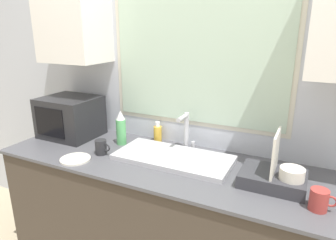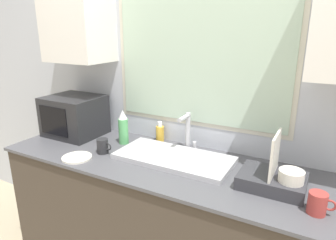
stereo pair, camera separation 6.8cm
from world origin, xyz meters
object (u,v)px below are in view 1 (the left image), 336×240
(microwave, at_px, (70,117))
(mug_near_sink, at_px, (101,147))
(spray_bottle, at_px, (121,128))
(soap_bottle, at_px, (158,133))
(faucet, at_px, (186,129))
(dish_rack, at_px, (275,176))

(microwave, xyz_separation_m, mug_near_sink, (0.42, -0.18, -0.10))
(microwave, bearing_deg, spray_bottle, 3.03)
(soap_bottle, distance_m, mug_near_sink, 0.42)
(soap_bottle, bearing_deg, faucet, -12.35)
(spray_bottle, height_order, soap_bottle, spray_bottle)
(faucet, distance_m, microwave, 0.89)
(faucet, height_order, dish_rack, dish_rack)
(dish_rack, bearing_deg, spray_bottle, 172.75)
(dish_rack, height_order, mug_near_sink, dish_rack)
(dish_rack, distance_m, mug_near_sink, 1.06)
(dish_rack, bearing_deg, soap_bottle, 161.00)
(soap_bottle, xyz_separation_m, mug_near_sink, (-0.22, -0.36, -0.01))
(dish_rack, bearing_deg, faucet, 158.47)
(faucet, height_order, spray_bottle, faucet)
(faucet, relative_size, dish_rack, 0.78)
(microwave, relative_size, soap_bottle, 2.72)
(faucet, distance_m, spray_bottle, 0.46)
(spray_bottle, relative_size, mug_near_sink, 2.25)
(faucet, bearing_deg, dish_rack, -21.53)
(faucet, bearing_deg, microwave, -171.82)
(mug_near_sink, bearing_deg, dish_rack, 3.99)
(dish_rack, distance_m, soap_bottle, 0.89)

